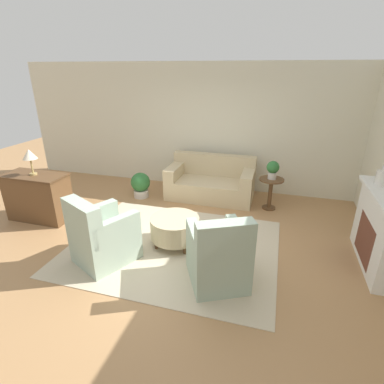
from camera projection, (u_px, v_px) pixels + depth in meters
The scene contains 14 objects.
ground_plane at pixel (174, 246), 4.82m from camera, with size 16.00×16.00×0.00m, color #AD7F51.
wall_back at pixel (214, 128), 6.77m from camera, with size 9.50×0.12×2.80m.
rug at pixel (174, 246), 4.82m from camera, with size 3.25×2.59×0.01m.
couch at pixel (211, 183), 6.57m from camera, with size 1.85×0.93×0.89m.
armchair_left at pixel (102, 238), 4.31m from camera, with size 0.98×1.03×1.02m.
armchair_right at pixel (218, 257), 3.86m from camera, with size 0.98×1.03×1.02m.
ottoman_table at pixel (175, 228), 4.78m from camera, with size 0.78×0.78×0.46m.
side_table at pixel (271, 189), 5.97m from camera, with size 0.48×0.48×0.64m.
fireplace at pixel (381, 229), 4.17m from camera, with size 0.44×1.51×1.11m.
dresser at pixel (38, 196), 5.56m from camera, with size 1.17×0.56×0.88m.
vase_mantel_near at pixel (383, 177), 4.27m from camera, with size 0.20×0.20×0.27m.
potted_plant_on_side_table at pixel (273, 169), 5.81m from camera, with size 0.24×0.24×0.36m.
potted_plant_floor at pixel (141, 184), 6.57m from camera, with size 0.42×0.42×0.56m.
table_lamp at pixel (29, 155), 5.26m from camera, with size 0.25×0.25×0.47m.
Camera 1 is at (1.44, -3.86, 2.66)m, focal length 28.00 mm.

